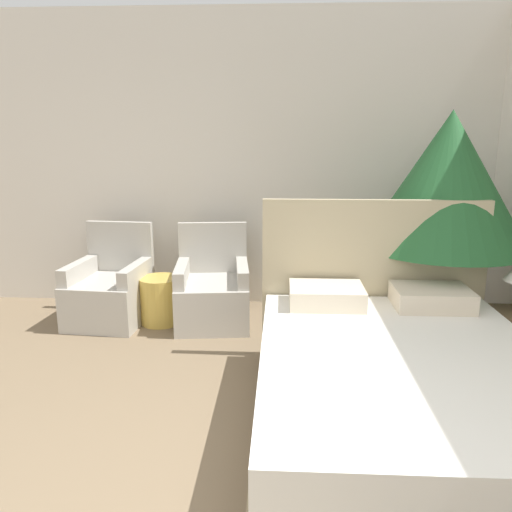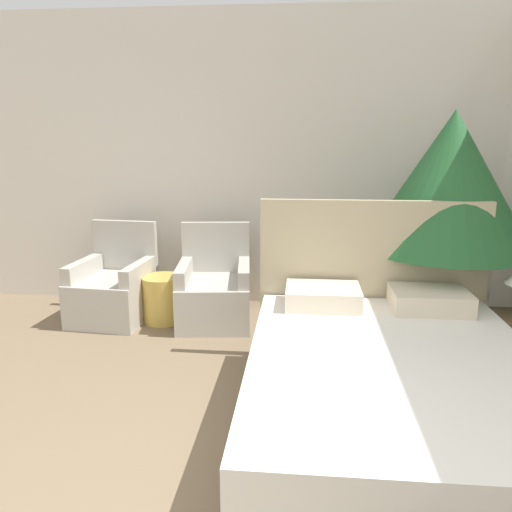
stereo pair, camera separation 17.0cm
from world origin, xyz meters
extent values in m
cube|color=silver|center=(0.00, 3.70, 1.45)|extent=(10.00, 0.06, 2.90)
cube|color=#8C7A5B|center=(1.04, 1.26, 0.13)|extent=(1.64, 2.11, 0.27)
cube|color=white|center=(1.04, 1.26, 0.39)|extent=(1.61, 2.07, 0.26)
cube|color=tan|center=(1.04, 2.34, 0.62)|extent=(1.67, 0.06, 1.25)
cube|color=beige|center=(0.67, 2.08, 0.59)|extent=(0.52, 0.40, 0.14)
cube|color=beige|center=(1.41, 2.08, 0.59)|extent=(0.52, 0.40, 0.14)
cube|color=#B7B2A8|center=(-1.26, 3.01, 0.21)|extent=(0.71, 0.77, 0.41)
cube|color=#B7B2A8|center=(-1.23, 3.34, 0.66)|extent=(0.66, 0.12, 0.49)
cube|color=#B7B2A8|center=(-1.54, 3.04, 0.49)|extent=(0.15, 0.65, 0.16)
cube|color=#B7B2A8|center=(-0.98, 2.99, 0.49)|extent=(0.15, 0.65, 0.16)
cube|color=#B7B2A8|center=(-0.28, 3.01, 0.21)|extent=(0.73, 0.79, 0.41)
cube|color=#B7B2A8|center=(-0.32, 3.34, 0.66)|extent=(0.66, 0.13, 0.49)
cube|color=#B7B2A8|center=(-0.56, 2.98, 0.49)|extent=(0.17, 0.65, 0.16)
cube|color=#B7B2A8|center=(-0.01, 3.04, 0.49)|extent=(0.17, 0.65, 0.16)
cylinder|color=beige|center=(1.66, 2.72, 0.19)|extent=(0.40, 0.40, 0.37)
cylinder|color=brown|center=(1.66, 2.72, 0.59)|extent=(0.06, 0.06, 0.44)
cone|color=#235B2D|center=(1.66, 2.72, 1.36)|extent=(1.31, 1.31, 1.09)
cylinder|color=gold|center=(-0.77, 3.02, 0.22)|extent=(0.39, 0.39, 0.43)
camera|label=1|loc=(0.35, -1.35, 1.69)|focal=35.00mm
camera|label=2|loc=(0.52, -1.34, 1.69)|focal=35.00mm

